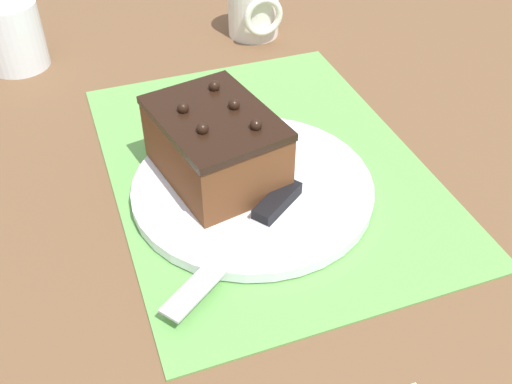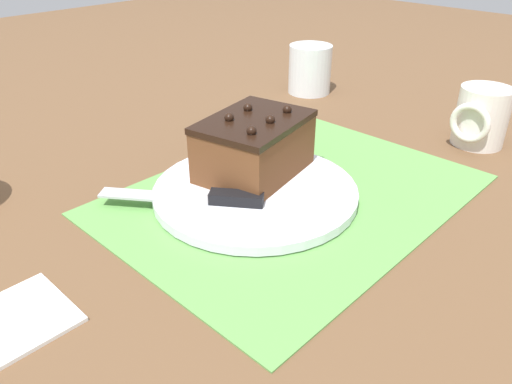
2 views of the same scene
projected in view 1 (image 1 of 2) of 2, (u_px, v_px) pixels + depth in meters
The scene contains 7 objects.
ground_plane at pixel (265, 167), 0.68m from camera, with size 3.00×3.00×0.00m, color brown.
placemat_woven at pixel (265, 165), 0.68m from camera, with size 0.46×0.34×0.00m, color #609E4C.
cake_plate at pixel (253, 188), 0.64m from camera, with size 0.26×0.26×0.01m.
chocolate_cake at pixel (216, 144), 0.62m from camera, with size 0.16×0.13×0.08m.
serving_knife at pixel (259, 222), 0.58m from camera, with size 0.13×0.17×0.01m.
drinking_glass at pixel (13, 35), 0.83m from camera, with size 0.08×0.08×0.09m.
coffee_mug at pixel (254, 7), 0.90m from camera, with size 0.09×0.08×0.09m.
Camera 1 is at (0.50, -0.19, 0.42)m, focal length 42.00 mm.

